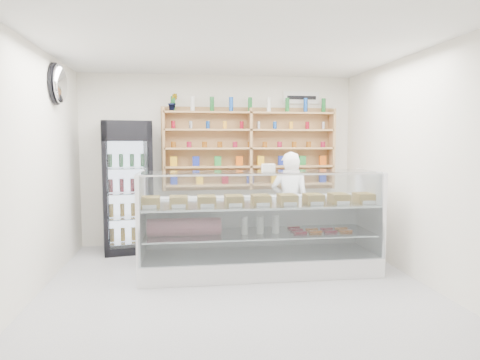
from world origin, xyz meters
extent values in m
plane|color=#B9BABE|center=(0.00, 0.00, 0.00)|extent=(5.00, 5.00, 0.00)
plane|color=white|center=(0.00, 0.00, 2.80)|extent=(5.00, 5.00, 0.00)
plane|color=white|center=(0.00, 2.50, 1.40)|extent=(4.50, 0.00, 4.50)
plane|color=white|center=(0.00, -2.50, 1.40)|extent=(4.50, 0.00, 4.50)
plane|color=white|center=(-2.25, 0.00, 1.40)|extent=(0.00, 5.00, 5.00)
plane|color=white|center=(2.25, 0.00, 1.40)|extent=(0.00, 5.00, 5.00)
cube|color=white|center=(0.37, 0.74, 0.13)|extent=(3.06, 0.87, 0.26)
cube|color=white|center=(0.37, 1.14, 0.58)|extent=(3.06, 0.05, 0.64)
cube|color=silver|center=(0.37, 0.74, 0.52)|extent=(2.94, 0.76, 0.02)
cube|color=silver|center=(0.37, 0.74, 0.90)|extent=(3.00, 0.80, 0.02)
cube|color=silver|center=(0.37, 0.32, 0.79)|extent=(3.00, 0.12, 1.07)
cube|color=silver|center=(0.37, 0.69, 1.33)|extent=(3.00, 0.61, 0.01)
imported|color=white|center=(0.98, 1.54, 0.78)|extent=(0.66, 0.54, 1.56)
cube|color=black|center=(-1.47, 2.14, 1.01)|extent=(0.85, 0.83, 2.02)
cube|color=#29053A|center=(-1.53, 1.81, 1.87)|extent=(0.71, 0.16, 0.28)
cube|color=silver|center=(-1.54, 1.80, 0.92)|extent=(0.60, 0.12, 1.60)
cube|color=#AD7E51|center=(-0.90, 2.34, 1.59)|extent=(0.04, 0.28, 1.33)
cube|color=#AD7E51|center=(0.50, 2.34, 1.59)|extent=(0.04, 0.28, 1.33)
cube|color=#AD7E51|center=(1.90, 2.34, 1.59)|extent=(0.04, 0.28, 1.33)
cube|color=#AD7E51|center=(0.50, 2.34, 1.00)|extent=(2.80, 0.28, 0.03)
cube|color=#AD7E51|center=(0.50, 2.34, 1.30)|extent=(2.80, 0.28, 0.03)
cube|color=#AD7E51|center=(0.50, 2.34, 1.60)|extent=(2.80, 0.28, 0.03)
cube|color=#AD7E51|center=(0.50, 2.34, 1.90)|extent=(2.80, 0.28, 0.03)
cube|color=#AD7E51|center=(0.50, 2.34, 2.18)|extent=(2.80, 0.28, 0.03)
imported|color=#1E6626|center=(-0.75, 2.34, 2.34)|extent=(0.18, 0.16, 0.28)
ellipsoid|color=silver|center=(-2.17, 1.20, 2.45)|extent=(0.15, 0.50, 0.50)
cube|color=white|center=(1.40, 2.47, 2.45)|extent=(0.62, 0.03, 0.20)
camera|label=1|loc=(-0.63, -4.65, 1.71)|focal=32.00mm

